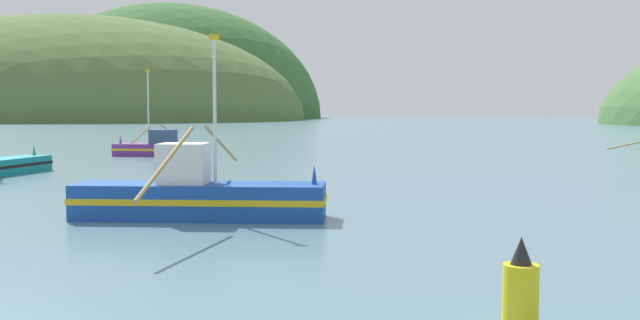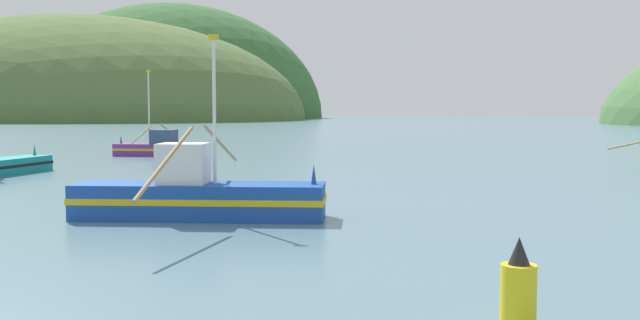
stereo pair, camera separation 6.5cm
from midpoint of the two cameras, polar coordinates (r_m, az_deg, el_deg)
The scene contains 5 objects.
hill_mid_right at distance 263.77m, azimuth -11.99°, elevation 3.32°, with size 112.25×89.80×81.54m, color #386633.
hill_mid_left at distance 239.44m, azimuth -19.24°, elevation 3.09°, with size 150.48×120.38×64.69m, color #516B38.
fishing_boat_blue at distance 25.73m, azimuth -9.69°, elevation -2.85°, with size 9.20×14.23×6.51m.
fishing_boat_purple at distance 59.20m, azimuth -12.80°, elevation 1.00°, with size 6.91×9.60×6.95m.
channel_buoy at distance 13.49m, azimuth 15.72°, elevation -9.99°, with size 0.65×0.65×1.66m.
Camera 2 is at (9.86, -9.60, 3.98)m, focal length 40.01 mm.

